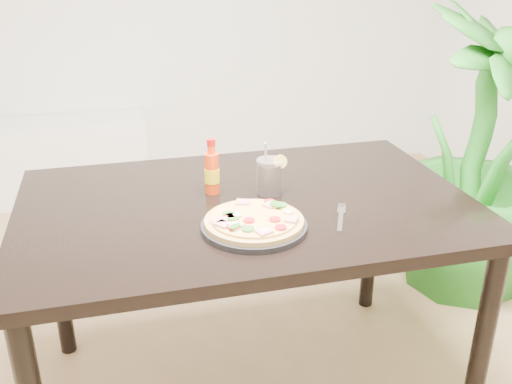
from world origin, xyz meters
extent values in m
cube|color=black|center=(0.10, 0.09, 0.73)|extent=(1.40, 0.90, 0.04)
cylinder|color=black|center=(0.74, -0.30, 0.35)|extent=(0.06, 0.06, 0.71)
cylinder|color=black|center=(-0.54, 0.48, 0.35)|extent=(0.06, 0.06, 0.71)
cylinder|color=black|center=(0.74, 0.48, 0.35)|extent=(0.06, 0.06, 0.71)
cylinder|color=black|center=(0.07, -0.10, 0.76)|extent=(0.30, 0.30, 0.02)
cylinder|color=tan|center=(0.07, -0.10, 0.77)|extent=(0.28, 0.28, 0.01)
cylinder|color=#DFA861|center=(0.07, -0.10, 0.78)|extent=(0.24, 0.24, 0.01)
cube|color=pink|center=(0.07, -0.20, 0.79)|extent=(0.05, 0.05, 0.01)
cube|color=pink|center=(0.01, -0.15, 0.79)|extent=(0.05, 0.05, 0.01)
cube|color=pink|center=(0.17, -0.15, 0.79)|extent=(0.05, 0.05, 0.01)
cube|color=pink|center=(0.14, -0.04, 0.79)|extent=(0.05, 0.05, 0.01)
cube|color=pink|center=(0.06, 0.00, 0.79)|extent=(0.05, 0.05, 0.01)
cube|color=pink|center=(-0.03, -0.11, 0.79)|extent=(0.04, 0.04, 0.01)
cube|color=pink|center=(-0.02, -0.13, 0.79)|extent=(0.05, 0.05, 0.01)
cylinder|color=red|center=(0.14, -0.02, 0.79)|extent=(0.03, 0.03, 0.01)
cylinder|color=red|center=(0.05, -0.13, 0.79)|extent=(0.03, 0.03, 0.01)
cylinder|color=red|center=(0.01, -0.09, 0.79)|extent=(0.03, 0.03, 0.01)
cylinder|color=red|center=(0.00, -0.15, 0.79)|extent=(0.03, 0.03, 0.01)
cylinder|color=red|center=(0.12, -0.14, 0.79)|extent=(0.03, 0.03, 0.01)
cylinder|color=red|center=(0.12, -0.19, 0.79)|extent=(0.03, 0.03, 0.01)
cylinder|color=#397A28|center=(0.17, -0.05, 0.79)|extent=(0.03, 0.03, 0.01)
cylinder|color=#397A28|center=(0.01, -0.10, 0.79)|extent=(0.03, 0.03, 0.01)
cylinder|color=#397A28|center=(0.04, -0.18, 0.79)|extent=(0.03, 0.03, 0.01)
cylinder|color=#397A28|center=(0.01, -0.07, 0.79)|extent=(0.03, 0.03, 0.01)
cylinder|color=#397A28|center=(-0.03, -0.12, 0.79)|extent=(0.03, 0.03, 0.01)
ellipsoid|color=white|center=(0.00, -0.14, 0.79)|extent=(0.03, 0.03, 0.01)
ellipsoid|color=white|center=(0.17, -0.10, 0.79)|extent=(0.03, 0.03, 0.01)
ellipsoid|color=white|center=(0.03, -0.09, 0.79)|extent=(0.03, 0.03, 0.01)
ellipsoid|color=white|center=(0.01, -0.15, 0.79)|extent=(0.03, 0.03, 0.01)
ellipsoid|color=white|center=(0.14, -0.05, 0.79)|extent=(0.03, 0.03, 0.01)
ellipsoid|color=white|center=(0.08, -0.20, 0.79)|extent=(0.03, 0.03, 0.01)
ellipsoid|color=white|center=(0.01, -0.14, 0.79)|extent=(0.03, 0.03, 0.01)
ellipsoid|color=#1F6818|center=(0.14, -0.05, 0.80)|extent=(0.04, 0.05, 0.00)
ellipsoid|color=#1F6818|center=(0.15, -0.06, 0.80)|extent=(0.04, 0.05, 0.00)
ellipsoid|color=#1F6818|center=(0.00, -0.16, 0.80)|extent=(0.05, 0.04, 0.00)
cylinder|color=#E8410D|center=(0.00, 0.18, 0.82)|extent=(0.05, 0.05, 0.13)
cylinder|color=yellow|center=(0.00, 0.18, 0.81)|extent=(0.05, 0.05, 0.05)
cylinder|color=#E8410D|center=(0.00, 0.18, 0.90)|extent=(0.02, 0.02, 0.03)
cylinder|color=red|center=(0.00, 0.18, 0.92)|extent=(0.03, 0.03, 0.02)
cylinder|color=black|center=(0.18, 0.14, 0.80)|extent=(0.08, 0.08, 0.10)
cylinder|color=silver|center=(0.18, 0.14, 0.81)|extent=(0.09, 0.09, 0.11)
cylinder|color=#F2E059|center=(0.21, 0.12, 0.86)|extent=(0.04, 0.01, 0.04)
cylinder|color=#B2B2B7|center=(0.17, 0.15, 0.84)|extent=(0.03, 0.06, 0.17)
cube|color=silver|center=(0.32, -0.13, 0.75)|extent=(0.06, 0.11, 0.00)
cube|color=silver|center=(0.35, -0.06, 0.75)|extent=(0.04, 0.05, 0.00)
cube|color=silver|center=(0.36, -0.02, 0.75)|extent=(0.02, 0.03, 0.00)
cube|color=silver|center=(0.36, -0.02, 0.75)|extent=(0.02, 0.03, 0.00)
cube|color=silver|center=(0.37, -0.03, 0.75)|extent=(0.02, 0.03, 0.00)
cube|color=silver|center=(0.38, -0.03, 0.75)|extent=(0.02, 0.03, 0.00)
imported|color=#237B20|center=(1.25, 0.55, 0.64)|extent=(1.01, 1.01, 1.27)
cylinder|color=brown|center=(1.25, 0.55, 0.11)|extent=(0.28, 0.28, 0.22)
cube|color=white|center=(-0.80, 2.07, 0.25)|extent=(1.40, 0.34, 0.50)
camera|label=1|loc=(-0.28, -1.49, 1.48)|focal=40.00mm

